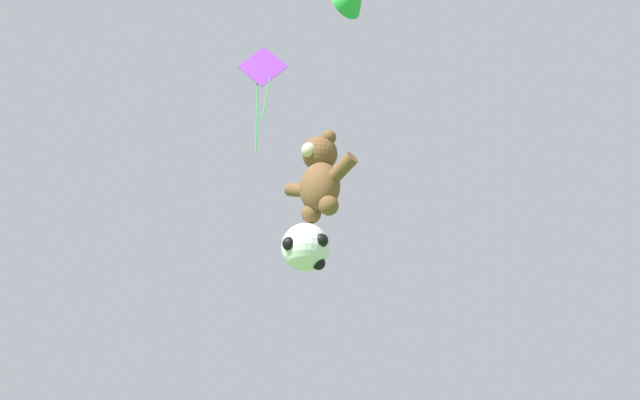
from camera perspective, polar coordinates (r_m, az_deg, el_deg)
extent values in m
ellipsoid|color=brown|center=(13.35, -0.02, 1.18)|extent=(0.94, 0.80, 1.15)
sphere|color=brown|center=(13.80, -0.02, 4.25)|extent=(0.79, 0.79, 0.79)
sphere|color=beige|center=(13.57, -1.02, 4.58)|extent=(0.33, 0.33, 0.33)
sphere|color=brown|center=(14.13, -0.84, 4.85)|extent=(0.32, 0.32, 0.32)
cylinder|color=brown|center=(13.88, -2.02, 0.90)|extent=(0.68, 0.30, 0.53)
sphere|color=brown|center=(13.25, -0.81, -1.25)|extent=(0.43, 0.43, 0.43)
sphere|color=brown|center=(13.80, 0.83, 5.77)|extent=(0.32, 0.32, 0.32)
cylinder|color=brown|center=(13.05, 2.12, 3.00)|extent=(0.68, 0.30, 0.53)
sphere|color=brown|center=(12.93, 0.80, -0.51)|extent=(0.43, 0.43, 0.43)
sphere|color=white|center=(13.09, -1.33, -4.34)|extent=(1.02, 1.02, 1.02)
sphere|color=black|center=(12.78, 0.14, -3.72)|extent=(0.29, 0.29, 0.29)
sphere|color=black|center=(13.50, -0.65, -3.57)|extent=(0.29, 0.29, 0.29)
sphere|color=black|center=(12.77, -2.84, -4.02)|extent=(0.29, 0.29, 0.29)
sphere|color=black|center=(12.89, -0.14, -5.80)|extent=(0.29, 0.29, 0.29)
cube|color=purple|center=(16.89, -5.24, 12.05)|extent=(0.98, 0.95, 1.34)
cylinder|color=green|center=(16.07, -5.82, 7.68)|extent=(0.03, 0.12, 2.14)
cylinder|color=green|center=(16.08, -4.95, 9.24)|extent=(0.03, 0.22, 1.40)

